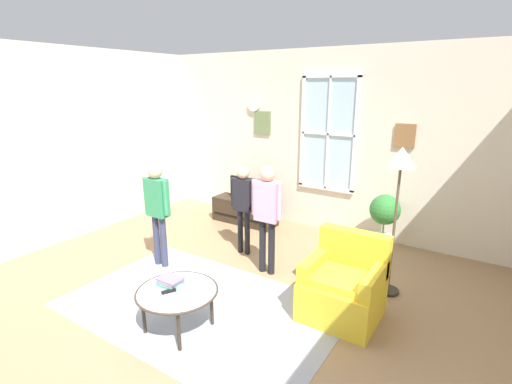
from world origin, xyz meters
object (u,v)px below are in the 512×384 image
(television, at_px, (245,188))
(book_stack, at_px, (170,281))
(tv_stand, at_px, (245,211))
(armchair, at_px, (344,287))
(remote_near_books, at_px, (169,291))
(person_black_shirt, at_px, (243,200))
(person_green_shirt, at_px, (157,203))
(coffee_table, at_px, (177,293))
(cup, at_px, (181,292))
(potted_plant_by_window, at_px, (384,216))
(floor_lamp, at_px, (400,172))
(person_pink_shirt, at_px, (267,207))

(television, distance_m, book_stack, 3.02)
(tv_stand, distance_m, armchair, 3.03)
(television, distance_m, remote_near_books, 3.17)
(remote_near_books, bearing_deg, television, 111.25)
(person_black_shirt, bearing_deg, person_green_shirt, -127.60)
(coffee_table, relative_size, cup, 7.44)
(tv_stand, xyz_separation_m, potted_plant_by_window, (2.37, 0.17, 0.31))
(coffee_table, xyz_separation_m, person_black_shirt, (-0.48, 1.83, 0.41))
(potted_plant_by_window, bearing_deg, person_green_shirt, -137.81)
(floor_lamp, bearing_deg, tv_stand, 159.90)
(remote_near_books, xyz_separation_m, floor_lamp, (1.62, 1.94, 1.01))
(cup, height_order, person_green_shirt, person_green_shirt)
(person_green_shirt, bearing_deg, armchair, 5.53)
(person_pink_shirt, bearing_deg, coffee_table, -94.32)
(television, relative_size, person_black_shirt, 0.45)
(armchair, distance_m, person_pink_shirt, 1.35)
(person_black_shirt, bearing_deg, cup, -72.44)
(tv_stand, bearing_deg, television, -90.00)
(person_green_shirt, bearing_deg, cup, -35.91)
(person_black_shirt, bearing_deg, television, 124.10)
(television, height_order, person_pink_shirt, person_pink_shirt)
(television, bearing_deg, floor_lamp, -20.05)
(television, bearing_deg, potted_plant_by_window, 4.08)
(tv_stand, height_order, armchair, armchair)
(remote_near_books, height_order, person_green_shirt, person_green_shirt)
(person_black_shirt, xyz_separation_m, potted_plant_by_window, (1.66, 1.22, -0.29))
(tv_stand, relative_size, television, 2.01)
(remote_near_books, height_order, potted_plant_by_window, potted_plant_by_window)
(potted_plant_by_window, bearing_deg, coffee_table, -111.12)
(cup, distance_m, person_pink_shirt, 1.61)
(potted_plant_by_window, bearing_deg, cup, -108.83)
(remote_near_books, distance_m, person_black_shirt, 1.98)
(armchair, height_order, book_stack, armchair)
(tv_stand, height_order, television, television)
(cup, bearing_deg, television, 114.01)
(armchair, xyz_separation_m, cup, (-1.17, -1.19, 0.16))
(person_green_shirt, distance_m, floor_lamp, 3.00)
(person_pink_shirt, height_order, potted_plant_by_window, person_pink_shirt)
(coffee_table, xyz_separation_m, potted_plant_by_window, (1.18, 3.05, 0.12))
(armchair, relative_size, person_pink_shirt, 0.61)
(armchair, height_order, person_pink_shirt, person_pink_shirt)
(person_pink_shirt, xyz_separation_m, potted_plant_by_window, (1.06, 1.55, -0.37))
(armchair, bearing_deg, floor_lamp, 68.50)
(television, bearing_deg, coffee_table, -67.53)
(armchair, bearing_deg, potted_plant_by_window, 93.23)
(floor_lamp, bearing_deg, potted_plant_by_window, 108.64)
(coffee_table, height_order, book_stack, book_stack)
(cup, relative_size, floor_lamp, 0.06)
(book_stack, bearing_deg, floor_lamp, 46.74)
(armchair, distance_m, coffee_table, 1.72)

